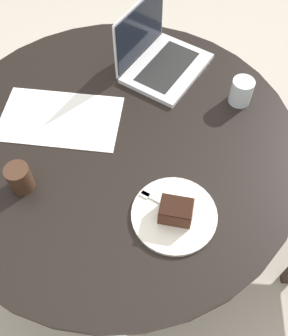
% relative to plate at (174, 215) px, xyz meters
% --- Properties ---
extents(ground_plane, '(12.00, 12.00, 0.00)m').
position_rel_plate_xyz_m(ground_plane, '(-0.07, 0.32, -0.72)').
color(ground_plane, '#B7AD9E').
extents(dining_table, '(1.20, 1.20, 0.72)m').
position_rel_plate_xyz_m(dining_table, '(-0.07, 0.32, -0.14)').
color(dining_table, black).
rests_on(dining_table, ground_plane).
extents(paper_document, '(0.47, 0.40, 0.00)m').
position_rel_plate_xyz_m(paper_document, '(-0.23, 0.47, -0.00)').
color(paper_document, white).
rests_on(paper_document, dining_table).
extents(plate, '(0.25, 0.25, 0.01)m').
position_rel_plate_xyz_m(plate, '(0.00, 0.00, 0.00)').
color(plate, silver).
rests_on(plate, dining_table).
extents(cake_slice, '(0.12, 0.11, 0.06)m').
position_rel_plate_xyz_m(cake_slice, '(0.00, -0.01, 0.04)').
color(cake_slice, '#472619').
rests_on(cake_slice, plate).
extents(fork, '(0.12, 0.15, 0.00)m').
position_rel_plate_xyz_m(fork, '(-0.02, 0.05, 0.01)').
color(fork, silver).
rests_on(fork, plate).
extents(coffee_glass, '(0.07, 0.07, 0.09)m').
position_rel_plate_xyz_m(coffee_glass, '(-0.39, 0.25, 0.04)').
color(coffee_glass, '#3D2619').
rests_on(coffee_glass, dining_table).
extents(water_glass, '(0.08, 0.08, 0.09)m').
position_rel_plate_xyz_m(water_glass, '(0.39, 0.34, 0.04)').
color(water_glass, silver).
rests_on(water_glass, dining_table).
extents(laptop, '(0.39, 0.38, 0.24)m').
position_rel_plate_xyz_m(laptop, '(0.18, 0.60, 0.04)').
color(laptop, silver).
rests_on(laptop, dining_table).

